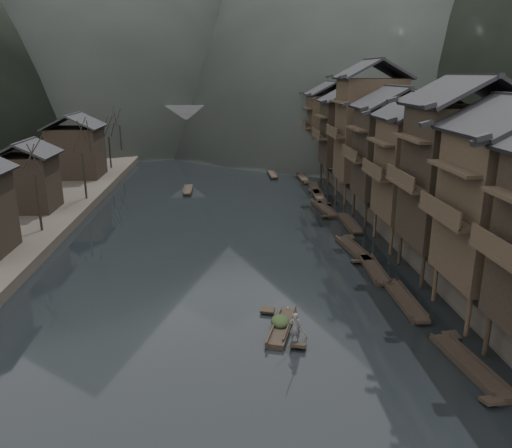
{
  "coord_description": "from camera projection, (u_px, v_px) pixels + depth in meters",
  "views": [
    {
      "loc": [
        0.06,
        -28.98,
        14.96
      ],
      "look_at": [
        2.68,
        12.01,
        2.5
      ],
      "focal_mm": 35.0,
      "sensor_mm": 36.0,
      "label": 1
    }
  ],
  "objects": [
    {
      "name": "water",
      "position": [
        226.0,
        316.0,
        32.02
      ],
      "size": [
        300.0,
        300.0,
        0.0
      ],
      "primitive_type": "plane",
      "color": "black",
      "rests_on": "ground"
    },
    {
      "name": "right_bank",
      "position": [
        466.0,
        174.0,
        72.1
      ],
      "size": [
        40.0,
        200.0,
        1.8
      ],
      "primitive_type": "cube",
      "color": "#2D2823",
      "rests_on": "ground"
    },
    {
      "name": "stilt_houses",
      "position": [
        400.0,
        137.0,
        48.86
      ],
      "size": [
        9.0,
        67.6,
        16.77
      ],
      "color": "black",
      "rests_on": "ground"
    },
    {
      "name": "left_houses",
      "position": [
        12.0,
        173.0,
        48.33
      ],
      "size": [
        8.1,
        53.2,
        8.73
      ],
      "color": "black",
      "rests_on": "left_bank"
    },
    {
      "name": "bare_trees",
      "position": [
        68.0,
        153.0,
        54.3
      ],
      "size": [
        3.85,
        71.81,
        7.71
      ],
      "color": "black",
      "rests_on": "left_bank"
    },
    {
      "name": "moored_sampans",
      "position": [
        335.0,
        216.0,
        53.77
      ],
      "size": [
        3.48,
        62.36,
        0.47
      ],
      "color": "black",
      "rests_on": "water"
    },
    {
      "name": "midriver_boats",
      "position": [
        236.0,
        181.0,
        71.11
      ],
      "size": [
        13.29,
        15.89,
        0.45
      ],
      "color": "black",
      "rests_on": "water"
    },
    {
      "name": "stone_bridge",
      "position": [
        223.0,
        125.0,
        99.3
      ],
      "size": [
        40.0,
        6.0,
        9.0
      ],
      "color": "#4C4C4F",
      "rests_on": "ground"
    },
    {
      "name": "hero_sampan",
      "position": [
        282.0,
        327.0,
        30.27
      ],
      "size": [
        2.44,
        5.26,
        0.44
      ],
      "color": "black",
      "rests_on": "water"
    },
    {
      "name": "cargo_heap",
      "position": [
        280.0,
        316.0,
        30.32
      ],
      "size": [
        1.15,
        1.51,
        0.69
      ],
      "primitive_type": "ellipsoid",
      "color": "black",
      "rests_on": "hero_sampan"
    },
    {
      "name": "boatman",
      "position": [
        295.0,
        323.0,
        28.3
      ],
      "size": [
        0.67,
        0.45,
        1.79
      ],
      "primitive_type": "imported",
      "rotation": [
        0.0,
        0.0,
        3.11
      ],
      "color": "#4E4E50",
      "rests_on": "hero_sampan"
    },
    {
      "name": "bamboo_pole",
      "position": [
        300.0,
        284.0,
        27.61
      ],
      "size": [
        1.6,
        1.85,
        3.05
      ],
      "primitive_type": "cylinder",
      "rotation": [
        0.66,
        0.0,
        -0.71
      ],
      "color": "#8C7A51",
      "rests_on": "boatman"
    }
  ]
}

